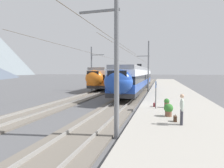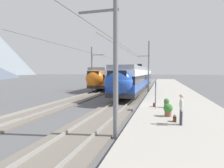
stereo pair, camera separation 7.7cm
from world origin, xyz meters
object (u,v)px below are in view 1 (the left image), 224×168
at_px(catenary_mast_far_side, 92,68).
at_px(platform_sign, 156,88).
at_px(train_near_platform, 136,78).
at_px(train_far_track, 114,77).
at_px(potted_plant_by_shelter, 168,109).
at_px(handbag_beside_passenger, 175,119).
at_px(handbag_near_sign, 154,105).
at_px(passenger_walking, 182,108).
at_px(catenary_mast_mid, 148,66).
at_px(catenary_mast_west, 114,47).
at_px(potted_plant_platform_edge, 167,103).

height_order(catenary_mast_far_side, platform_sign, catenary_mast_far_side).
bearing_deg(train_near_platform, train_far_track, 35.32).
bearing_deg(potted_plant_by_shelter, handbag_beside_passenger, -164.32).
xyz_separation_m(catenary_mast_far_side, platform_sign, (-13.86, -10.80, -2.03)).
distance_m(train_far_track, catenary_mast_far_side, 7.47).
relative_size(handbag_beside_passenger, handbag_near_sign, 1.06).
bearing_deg(passenger_walking, handbag_beside_passenger, 26.00).
distance_m(handbag_near_sign, potted_plant_by_shelter, 3.27).
distance_m(train_near_platform, handbag_near_sign, 12.87).
xyz_separation_m(train_far_track, potted_plant_by_shelter, (-23.29, -9.76, -1.45)).
relative_size(catenary_mast_mid, handbag_near_sign, 92.18).
xyz_separation_m(catenary_mast_west, potted_plant_platform_edge, (6.91, -2.58, -3.64)).
xyz_separation_m(catenary_mast_west, passenger_walking, (2.15, -3.22, -3.10)).
distance_m(train_near_platform, potted_plant_platform_edge, 13.22).
bearing_deg(potted_plant_by_shelter, passenger_walking, -160.77).
distance_m(train_far_track, handbag_near_sign, 22.09).
bearing_deg(passenger_walking, catenary_mast_far_side, 34.26).
bearing_deg(train_near_platform, catenary_mast_mid, -37.98).
bearing_deg(passenger_walking, handbag_near_sign, 18.44).
height_order(train_far_track, handbag_beside_passenger, train_far_track).
bearing_deg(potted_plant_by_shelter, potted_plant_platform_edge, 0.39).
distance_m(passenger_walking, potted_plant_platform_edge, 4.83).
bearing_deg(passenger_walking, potted_plant_platform_edge, 7.67).
relative_size(catenary_mast_west, passenger_walking, 23.04).
xyz_separation_m(train_far_track, platform_sign, (-20.88, -8.88, -0.35)).
bearing_deg(handbag_beside_passenger, potted_plant_by_shelter, 15.68).
distance_m(catenary_mast_west, potted_plant_by_shelter, 5.91).
bearing_deg(handbag_beside_passenger, catenary_mast_far_side, 34.52).
relative_size(platform_sign, handbag_near_sign, 5.09).
bearing_deg(potted_plant_platform_edge, catenary_mast_west, 159.51).
xyz_separation_m(handbag_near_sign, potted_plant_by_shelter, (-3.09, -1.00, 0.32)).
bearing_deg(catenary_mast_west, passenger_walking, -56.27).
bearing_deg(passenger_walking, train_near_platform, 15.61).
height_order(catenary_mast_west, handbag_beside_passenger, catenary_mast_west).
bearing_deg(passenger_walking, catenary_mast_west, 123.73).
relative_size(handbag_near_sign, potted_plant_by_shelter, 0.51).
height_order(catenary_mast_west, handbag_near_sign, catenary_mast_west).
xyz_separation_m(catenary_mast_west, catenary_mast_far_side, (20.19, 9.07, -0.44)).
bearing_deg(train_far_track, platform_sign, -156.96).
bearing_deg(train_far_track, train_near_platform, -144.68).
bearing_deg(potted_plant_platform_edge, train_far_track, 25.61).
relative_size(catenary_mast_mid, passenger_walking, 23.04).
bearing_deg(catenary_mast_mid, potted_plant_platform_edge, -169.88).
bearing_deg(handbag_beside_passenger, catenary_mast_west, 132.98).
distance_m(passenger_walking, handbag_beside_passenger, 1.01).
xyz_separation_m(passenger_walking, potted_plant_platform_edge, (4.76, 0.64, -0.54)).
height_order(train_far_track, potted_plant_by_shelter, train_far_track).
distance_m(train_near_platform, catenary_mast_west, 19.54).
xyz_separation_m(handbag_beside_passenger, potted_plant_platform_edge, (4.17, 0.35, 0.24)).
bearing_deg(potted_plant_by_shelter, train_far_track, 22.73).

